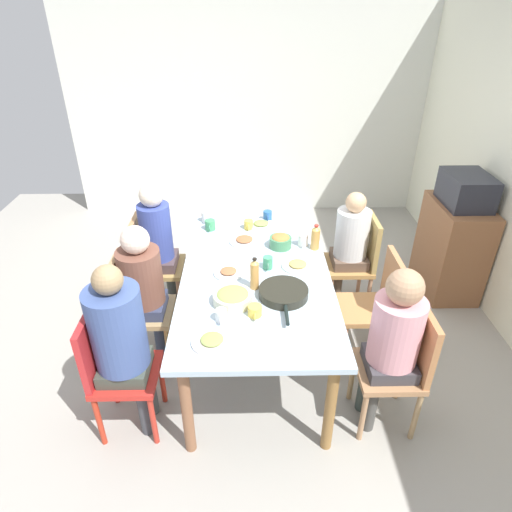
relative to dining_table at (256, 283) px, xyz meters
name	(u,v)px	position (x,y,z in m)	size (l,w,h in m)	color
ground_plane	(256,354)	(0.00, 0.00, -0.70)	(6.80, 6.80, 0.00)	#9B978F
wall_left	(251,110)	(-2.89, 0.00, 0.60)	(0.12, 4.47, 2.60)	silver
dining_table	(256,283)	(0.00, 0.00, 0.00)	(1.92, 1.07, 0.78)	#AAC0D0
chair_0	(402,362)	(0.64, 0.92, -0.19)	(0.40, 0.40, 0.90)	#A77750
person_0	(393,336)	(0.64, 0.82, 0.03)	(0.31, 0.31, 1.20)	#484744
chair_1	(135,305)	(0.00, -0.92, -0.19)	(0.40, 0.40, 0.90)	tan
person_1	(143,283)	(0.00, -0.82, 0.01)	(0.31, 0.31, 1.17)	#302B56
chair_2	(376,302)	(0.00, 0.92, -0.19)	(0.40, 0.40, 0.90)	#B47E49
chair_3	(358,258)	(-0.64, 0.92, -0.19)	(0.40, 0.40, 0.90)	#B38147
person_3	(349,242)	(-0.64, 0.82, -0.02)	(0.30, 0.30, 1.14)	brown
chair_4	(151,261)	(-0.64, -0.92, -0.19)	(0.40, 0.40, 0.90)	#AC894D
person_4	(158,239)	(-0.64, -0.82, 0.02)	(0.30, 0.30, 1.23)	#45374B
chair_5	(113,366)	(0.64, -0.92, -0.19)	(0.40, 0.40, 0.90)	red
person_5	(121,337)	(0.64, -0.83, 0.05)	(0.33, 0.33, 1.25)	#45484A
plate_0	(261,224)	(-0.77, 0.06, 0.09)	(0.23, 0.23, 0.04)	white
plate_1	(229,272)	(0.00, -0.20, 0.09)	(0.21, 0.21, 0.04)	silver
plate_2	(212,341)	(0.73, -0.27, 0.09)	(0.24, 0.24, 0.04)	silver
plate_3	(298,265)	(-0.09, 0.31, 0.09)	(0.24, 0.24, 0.04)	silver
plate_4	(244,240)	(-0.48, -0.09, 0.09)	(0.25, 0.25, 0.04)	silver
bowl_0	(233,297)	(0.35, -0.16, 0.12)	(0.26, 0.26, 0.09)	beige
bowl_1	(280,241)	(-0.39, 0.20, 0.13)	(0.18, 0.18, 0.11)	#437F54
serving_pan	(284,293)	(0.28, 0.18, 0.11)	(0.51, 0.33, 0.06)	black
cup_0	(221,315)	(0.53, -0.23, 0.12)	(0.11, 0.07, 0.08)	white
cup_1	(255,311)	(0.48, -0.02, 0.11)	(0.12, 0.09, 0.07)	#EDC648
cup_2	(206,217)	(-0.86, -0.43, 0.13)	(0.11, 0.07, 0.10)	white
cup_3	(210,225)	(-0.70, -0.38, 0.12)	(0.12, 0.09, 0.09)	#42945F
cup_4	(303,240)	(-0.41, 0.39, 0.13)	(0.11, 0.08, 0.10)	white
cup_5	(268,216)	(-0.88, 0.12, 0.12)	(0.11, 0.08, 0.09)	#2B5FA8
cup_6	(249,225)	(-0.71, -0.05, 0.12)	(0.11, 0.08, 0.08)	#E6C44A
cup_7	(268,263)	(-0.07, 0.09, 0.13)	(0.11, 0.07, 0.10)	#3F9469
bottle_0	(255,274)	(0.18, -0.01, 0.19)	(0.06, 0.06, 0.24)	#CD9249
bottle_1	(315,238)	(-0.36, 0.47, 0.18)	(0.07, 0.07, 0.21)	#C89145
side_cabinet	(451,248)	(-0.92, 1.87, -0.25)	(0.70, 0.44, 0.90)	brown
microwave	(466,190)	(-0.92, 1.87, 0.34)	(0.48, 0.36, 0.28)	#252832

